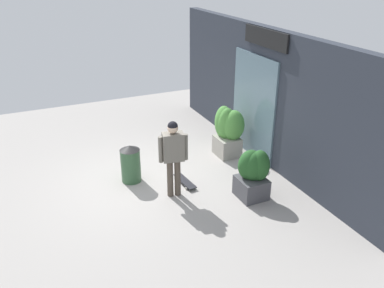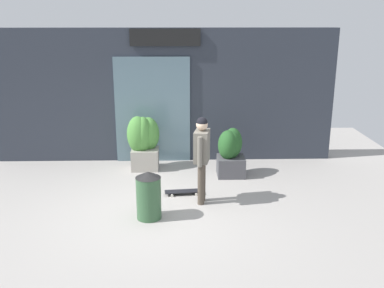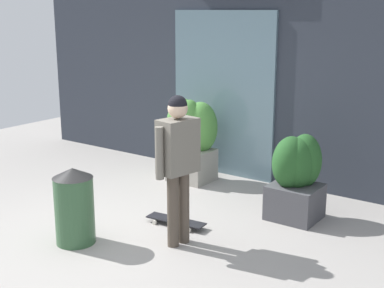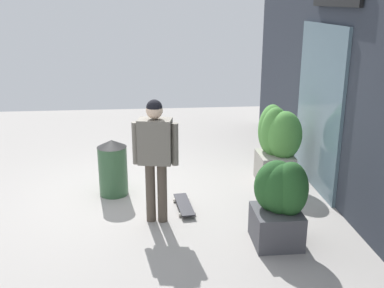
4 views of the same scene
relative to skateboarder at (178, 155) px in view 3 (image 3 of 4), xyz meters
name	(u,v)px [view 3 (image 3 of 4)]	position (x,y,z in m)	size (l,w,h in m)	color
ground_plane	(110,234)	(-0.81, -0.27, -1.04)	(12.00, 12.00, 0.00)	#9E9993
building_facade	(242,74)	(-0.82, 2.72, 0.56)	(8.32, 0.31, 3.22)	#2D333D
skateboarder	(178,155)	(0.00, 0.00, 0.00)	(0.34, 0.60, 1.70)	#4C4238
skateboard	(176,221)	(-0.34, 0.40, -0.98)	(0.78, 0.29, 0.08)	black
planter_box_left	(191,135)	(-1.26, 1.99, -0.33)	(0.74, 0.67, 1.28)	gray
planter_box_right	(297,173)	(0.72, 1.50, -0.45)	(0.61, 0.64, 1.08)	#47474C
trash_bin	(74,206)	(-0.97, -0.65, -0.60)	(0.45, 0.45, 0.88)	#335938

